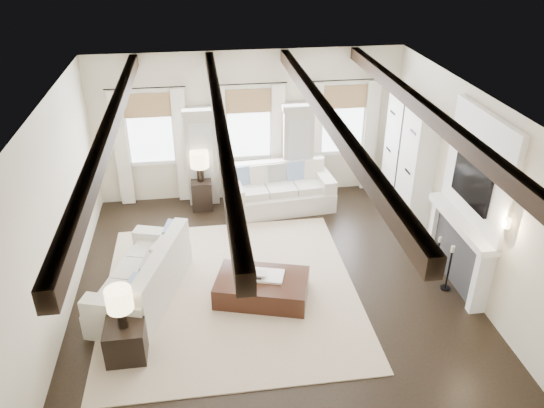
{
  "coord_description": "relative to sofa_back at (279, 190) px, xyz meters",
  "views": [
    {
      "loc": [
        -1.01,
        -6.9,
        5.53
      ],
      "look_at": [
        0.12,
        1.06,
        1.15
      ],
      "focal_mm": 35.0,
      "sensor_mm": 36.0,
      "label": 1
    }
  ],
  "objects": [
    {
      "name": "sofa_back",
      "position": [
        0.0,
        0.0,
        0.0
      ],
      "size": [
        2.29,
        1.19,
        0.95
      ],
      "color": "silver",
      "rests_on": "ground"
    },
    {
      "name": "side_table_back",
      "position": [
        -1.64,
        0.17,
        -0.06
      ],
      "size": [
        0.43,
        0.43,
        0.64
      ],
      "primitive_type": "cube",
      "color": "black",
      "rests_on": "ground"
    },
    {
      "name": "area_rug",
      "position": [
        -1.25,
        -2.83,
        -0.37
      ],
      "size": [
        4.14,
        4.33,
        0.02
      ],
      "primitive_type": "cube",
      "color": "beige",
      "rests_on": "ground"
    },
    {
      "name": "lamp_front",
      "position": [
        -2.81,
        -4.09,
        0.59
      ],
      "size": [
        0.36,
        0.36,
        0.62
      ],
      "color": "black",
      "rests_on": "side_table_front"
    },
    {
      "name": "sofa_left",
      "position": [
        -2.62,
        -2.79,
        -0.01
      ],
      "size": [
        1.62,
        2.41,
        0.95
      ],
      "color": "silver",
      "rests_on": "ground"
    },
    {
      "name": "ottoman",
      "position": [
        -0.75,
        -3.06,
        -0.19
      ],
      "size": [
        1.67,
        1.3,
        0.39
      ],
      "primitive_type": "cube",
      "rotation": [
        0.0,
        0.0,
        -0.29
      ],
      "color": "black",
      "rests_on": "ground"
    },
    {
      "name": "side_table_front",
      "position": [
        -2.81,
        -4.09,
        -0.11
      ],
      "size": [
        0.55,
        0.55,
        0.55
      ],
      "primitive_type": "cube",
      "color": "black",
      "rests_on": "ground"
    },
    {
      "name": "candlestick_far",
      "position": [
        2.34,
        -2.8,
        -0.08
      ],
      "size": [
        0.15,
        0.15,
        0.73
      ],
      "color": "black",
      "rests_on": "ground"
    },
    {
      "name": "room_shell",
      "position": [
        0.19,
        -2.15,
        1.5
      ],
      "size": [
        6.54,
        7.54,
        3.22
      ],
      "color": "beige",
      "rests_on": "ground"
    },
    {
      "name": "ground",
      "position": [
        -0.56,
        -3.04,
        -0.38
      ],
      "size": [
        7.5,
        7.5,
        0.0
      ],
      "primitive_type": "plane",
      "color": "black",
      "rests_on": "ground"
    },
    {
      "name": "tray",
      "position": [
        -0.65,
        -3.03,
        0.02
      ],
      "size": [
        0.59,
        0.51,
        0.04
      ],
      "primitive_type": "cube",
      "rotation": [
        0.0,
        0.0,
        -0.29
      ],
      "color": "white",
      "rests_on": "ottoman"
    },
    {
      "name": "lamp_back",
      "position": [
        -1.64,
        0.17,
        0.71
      ],
      "size": [
        0.39,
        0.39,
        0.66
      ],
      "color": "black",
      "rests_on": "side_table_back"
    },
    {
      "name": "book_upper",
      "position": [
        -0.8,
        -3.05,
        0.1
      ],
      "size": [
        0.26,
        0.23,
        0.03
      ],
      "primitive_type": "cube",
      "rotation": [
        0.0,
        0.0,
        -0.29
      ],
      "color": "beige",
      "rests_on": "book_lower"
    },
    {
      "name": "candlestick_near",
      "position": [
        2.34,
        -3.25,
        -0.03
      ],
      "size": [
        0.17,
        0.17,
        0.85
      ],
      "color": "black",
      "rests_on": "ground"
    },
    {
      "name": "book_lower",
      "position": [
        -0.88,
        -3.02,
        0.06
      ],
      "size": [
        0.31,
        0.27,
        0.04
      ],
      "primitive_type": "cube",
      "rotation": [
        0.0,
        0.0,
        -0.29
      ],
      "color": "#262628",
      "rests_on": "tray"
    }
  ]
}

